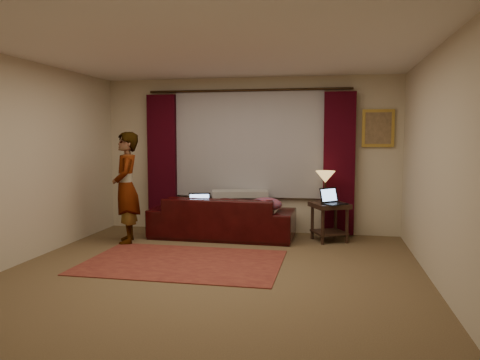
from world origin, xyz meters
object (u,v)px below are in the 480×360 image
Objects in this scene: sofa at (223,209)px; laptop_sofa at (200,202)px; tiffany_lamp at (325,187)px; end_table at (329,222)px; laptop_table at (335,196)px; person at (126,188)px.

laptop_sofa is (-0.32, -0.19, 0.13)m from sofa.
laptop_sofa is 1.98m from tiffany_lamp.
sofa is at bearing -178.10° from end_table.
end_table is 1.60× the size of laptop_table.
laptop_sofa is at bearing 31.10° from sofa.
laptop_table is (0.08, -0.13, 0.42)m from end_table.
laptop_table reaches higher than laptop_sofa.
tiffany_lamp is at bearing -172.91° from sofa.
laptop_table is 0.22× the size of person.
end_table is at bearing -176.86° from sofa.
sofa is 1.54m from person.
laptop_sofa is at bearing -169.72° from tiffany_lamp.
laptop_table is at bearing 77.15° from person.
laptop_table is at bearing -58.77° from tiffany_lamp.
person is at bearing -164.75° from tiffany_lamp.
laptop_sofa is at bearing -173.13° from end_table.
laptop_sofa is 0.64× the size of end_table.
sofa is at bearing 13.61° from laptop_sofa.
laptop_sofa is at bearing 138.14° from laptop_table.
tiffany_lamp is 1.31× the size of laptop_table.
laptop_table is (1.76, -0.08, 0.26)m from sofa.
sofa is 6.13× the size of laptop_table.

